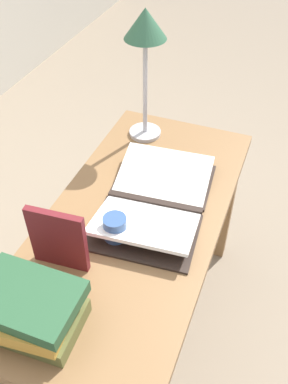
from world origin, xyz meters
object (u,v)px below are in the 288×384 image
book_standing_upright (58,240)px  coffee_mug (115,228)px  open_book (155,200)px  reading_lamp (145,38)px  book_stack_tall (30,309)px

book_standing_upright → coffee_mug: book_standing_upright is taller
open_book → book_standing_upright: (-0.34, 0.18, 0.09)m
book_standing_upright → reading_lamp: reading_lamp is taller
open_book → reading_lamp: reading_lamp is taller
book_stack_tall → book_standing_upright: size_ratio=1.24×
reading_lamp → book_stack_tall: bearing=-177.6°
book_stack_tall → coffee_mug: (0.36, -0.08, -0.02)m
book_stack_tall → reading_lamp: reading_lamp is taller
open_book → coffee_mug: bearing=156.1°
open_book → reading_lamp: 0.59m
book_stack_tall → coffee_mug: 0.37m
book_stack_tall → book_standing_upright: bearing=8.1°
book_standing_upright → open_book: bearing=-31.6°
coffee_mug → open_book: bearing=-19.0°
book_standing_upright → book_stack_tall: bearing=-176.4°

